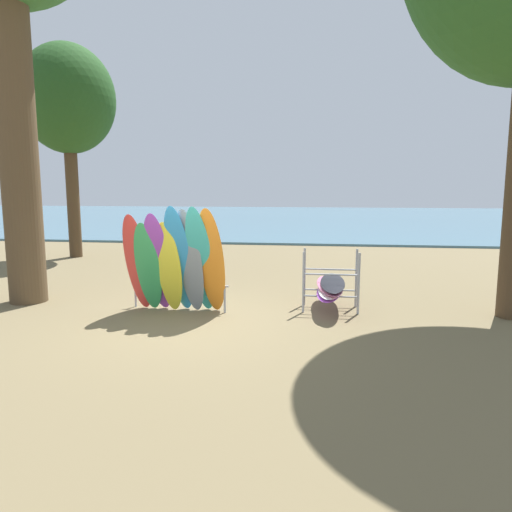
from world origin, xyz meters
name	(u,v)px	position (x,y,z in m)	size (l,w,h in m)	color
ground_plane	(185,323)	(0.00, 0.00, 0.00)	(80.00, 80.00, 0.00)	brown
lake_water	(288,217)	(0.00, 30.08, 0.05)	(80.00, 36.00, 0.10)	#477084
tree_mid_behind	(68,101)	(-6.30, 7.71, 5.51)	(3.28, 3.28, 7.47)	#4C3823
leaning_board_pile	(175,263)	(-0.36, 0.64, 1.03)	(2.16, 0.95, 2.20)	red
board_storage_rack	(330,286)	(2.75, 1.35, 0.50)	(1.15, 2.13, 1.25)	#9EA0A5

